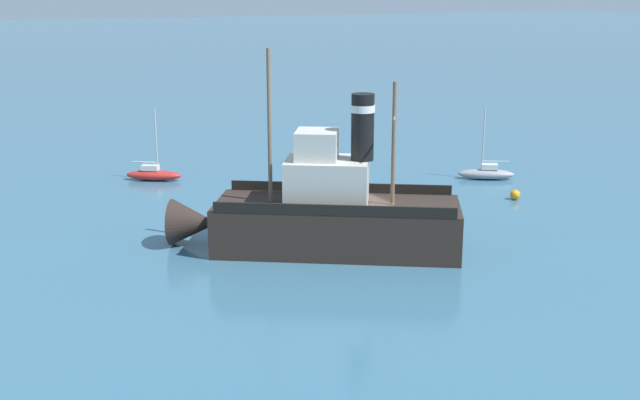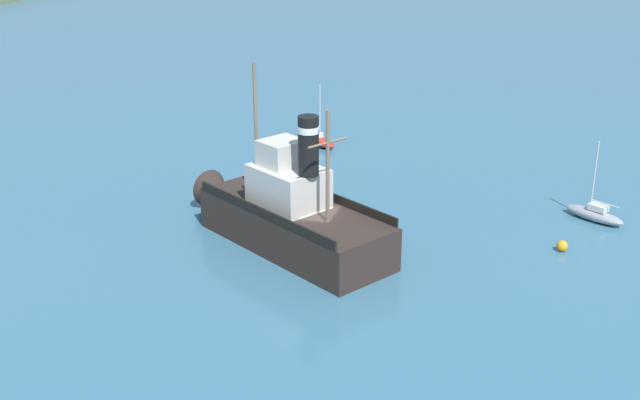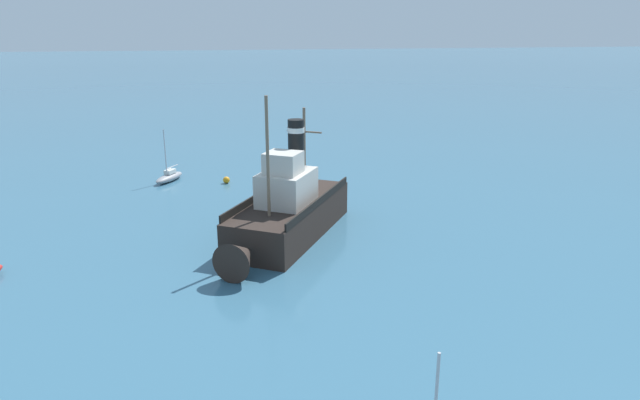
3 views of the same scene
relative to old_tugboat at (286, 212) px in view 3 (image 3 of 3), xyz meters
name	(u,v)px [view 3 (image 3 of 3)]	position (x,y,z in m)	size (l,w,h in m)	color
ground_plane	(293,228)	(-0.65, -1.68, -1.83)	(600.00, 600.00, 0.00)	#38667F
old_tugboat	(286,212)	(0.00, 0.00, 0.00)	(10.45, 14.02, 9.90)	#2D231E
sailboat_grey	(169,177)	(8.56, -16.59, -1.40)	(2.94, 3.81, 4.90)	gray
mooring_buoy	(226,180)	(3.41, -14.82, -1.52)	(0.62, 0.62, 0.62)	orange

